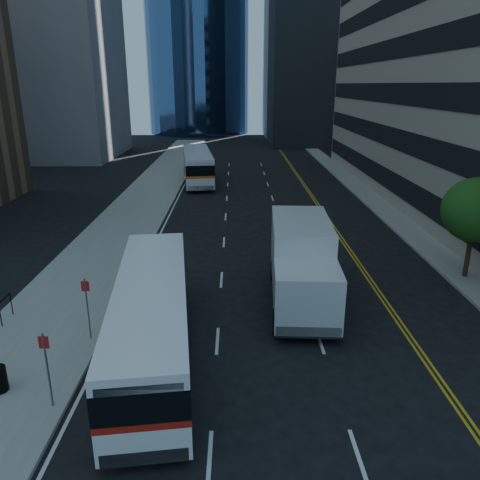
{
  "coord_description": "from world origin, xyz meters",
  "views": [
    {
      "loc": [
        -2.8,
        -14.05,
        9.51
      ],
      "look_at": [
        -2.57,
        6.03,
        2.8
      ],
      "focal_mm": 35.0,
      "sensor_mm": 36.0,
      "label": 1
    }
  ],
  "objects_px": {
    "bus_front": "(152,316)",
    "box_truck": "(302,263)",
    "bus_rear": "(197,165)",
    "street_tree": "(475,210)"
  },
  "relations": [
    {
      "from": "bus_front",
      "to": "box_truck",
      "type": "height_order",
      "value": "box_truck"
    },
    {
      "from": "bus_rear",
      "to": "box_truck",
      "type": "distance_m",
      "value": 28.9
    },
    {
      "from": "street_tree",
      "to": "bus_front",
      "type": "height_order",
      "value": "street_tree"
    },
    {
      "from": "bus_front",
      "to": "box_truck",
      "type": "relative_size",
      "value": 1.5
    },
    {
      "from": "bus_rear",
      "to": "box_truck",
      "type": "bearing_deg",
      "value": -83.32
    },
    {
      "from": "bus_front",
      "to": "bus_rear",
      "type": "relative_size",
      "value": 0.94
    },
    {
      "from": "bus_front",
      "to": "bus_rear",
      "type": "bearing_deg",
      "value": 84.61
    },
    {
      "from": "street_tree",
      "to": "bus_rear",
      "type": "xyz_separation_m",
      "value": [
        -15.6,
        25.52,
        -1.95
      ]
    },
    {
      "from": "street_tree",
      "to": "bus_rear",
      "type": "height_order",
      "value": "street_tree"
    },
    {
      "from": "bus_rear",
      "to": "box_truck",
      "type": "relative_size",
      "value": 1.59
    }
  ]
}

